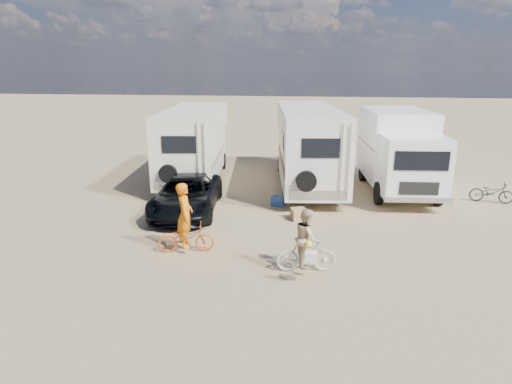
# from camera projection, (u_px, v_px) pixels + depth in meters

# --- Properties ---
(ground) EXTENTS (140.00, 140.00, 0.00)m
(ground) POSITION_uv_depth(u_px,v_px,m) (297.00, 243.00, 13.43)
(ground) COLOR tan
(ground) RESTS_ON ground
(rv_main) EXTENTS (3.57, 8.72, 3.51)m
(rv_main) POSITION_uv_depth(u_px,v_px,m) (308.00, 147.00, 19.63)
(rv_main) COLOR white
(rv_main) RESTS_ON ground
(rv_left) EXTENTS (3.39, 7.94, 3.37)m
(rv_left) POSITION_uv_depth(u_px,v_px,m) (195.00, 145.00, 20.60)
(rv_left) COLOR silver
(rv_left) RESTS_ON ground
(box_truck) EXTENTS (3.02, 6.43, 3.45)m
(box_truck) POSITION_uv_depth(u_px,v_px,m) (399.00, 153.00, 18.49)
(box_truck) COLOR white
(box_truck) RESTS_ON ground
(dark_suv) EXTENTS (2.75, 5.03, 1.34)m
(dark_suv) POSITION_uv_depth(u_px,v_px,m) (187.00, 195.00, 16.12)
(dark_suv) COLOR black
(dark_suv) RESTS_ON ground
(bike_man) EXTENTS (1.71, 0.92, 0.85)m
(bike_man) POSITION_uv_depth(u_px,v_px,m) (186.00, 238.00, 12.68)
(bike_man) COLOR #C7490F
(bike_man) RESTS_ON ground
(bike_woman) EXTENTS (1.64, 0.70, 0.95)m
(bike_woman) POSITION_uv_depth(u_px,v_px,m) (306.00, 255.00, 11.44)
(bike_woman) COLOR #B8BEA3
(bike_woman) RESTS_ON ground
(rider_man) EXTENTS (0.60, 0.78, 1.91)m
(rider_man) POSITION_uv_depth(u_px,v_px,m) (185.00, 221.00, 12.53)
(rider_man) COLOR orange
(rider_man) RESTS_ON ground
(rider_woman) EXTENTS (0.70, 0.84, 1.55)m
(rider_woman) POSITION_uv_depth(u_px,v_px,m) (307.00, 244.00, 11.36)
(rider_woman) COLOR tan
(rider_woman) RESTS_ON ground
(bike_parked) EXTENTS (1.69, 0.87, 0.85)m
(bike_parked) POSITION_uv_depth(u_px,v_px,m) (492.00, 192.00, 17.33)
(bike_parked) COLOR #252725
(bike_parked) RESTS_ON ground
(cooler) EXTENTS (0.57, 0.49, 0.39)m
(cooler) POSITION_uv_depth(u_px,v_px,m) (278.00, 201.00, 16.94)
(cooler) COLOR navy
(cooler) RESTS_ON ground
(crate) EXTENTS (0.64, 0.64, 0.40)m
(crate) POSITION_uv_depth(u_px,v_px,m) (299.00, 214.00, 15.43)
(crate) COLOR #9A7F50
(crate) RESTS_ON ground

